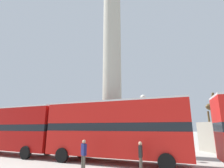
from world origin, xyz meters
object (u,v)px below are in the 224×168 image
object	(u,v)px
bus_a	(9,128)
pedestrian_by_plinth	(141,155)
pedestrian_near_lamp	(84,153)
equestrian_statue	(219,134)
street_lamp	(144,117)
monument_column	(112,63)
bus_b	(115,128)

from	to	relation	value
bus_a	pedestrian_by_plinth	xyz separation A→B (m)	(13.19, -2.90, -1.46)
pedestrian_near_lamp	pedestrian_by_plinth	xyz separation A→B (m)	(3.30, 0.61, -0.05)
equestrian_statue	street_lamp	world-z (taller)	equestrian_statue
bus_a	equestrian_statue	bearing A→B (deg)	28.81
equestrian_statue	pedestrian_by_plinth	bearing A→B (deg)	-150.45
monument_column	bus_a	bearing A→B (deg)	-157.96
bus_b	street_lamp	xyz separation A→B (m)	(1.81, 2.51, 0.89)
street_lamp	bus_b	bearing A→B (deg)	-125.88
bus_b	bus_a	bearing A→B (deg)	179.62
monument_column	pedestrian_by_plinth	xyz separation A→B (m)	(3.89, -6.67, -8.47)
street_lamp	pedestrian_near_lamp	xyz separation A→B (m)	(-2.94, -5.26, -2.32)
monument_column	equestrian_statue	size ratio (longest dim) A/B	4.06
street_lamp	pedestrian_by_plinth	bearing A→B (deg)	-85.56
equestrian_statue	street_lamp	xyz separation A→B (m)	(-6.94, -6.70, 1.50)
monument_column	bus_a	xyz separation A→B (m)	(-9.30, -3.77, -7.01)
monument_column	pedestrian_by_plinth	size ratio (longest dim) A/B	15.41
street_lamp	pedestrian_by_plinth	world-z (taller)	street_lamp
bus_b	pedestrian_by_plinth	size ratio (longest dim) A/B	6.36
bus_a	equestrian_statue	distance (m)	21.51
monument_column	bus_a	distance (m)	12.24
monument_column	street_lamp	size ratio (longest dim) A/B	4.86
equestrian_statue	bus_a	bearing A→B (deg)	172.79
bus_a	bus_b	world-z (taller)	bus_b
bus_a	pedestrian_near_lamp	distance (m)	10.60
monument_column	bus_b	xyz separation A→B (m)	(1.72, -4.53, -6.99)
bus_a	pedestrian_by_plinth	bearing A→B (deg)	-6.72
monument_column	bus_a	world-z (taller)	monument_column
monument_column	bus_b	distance (m)	8.50
bus_a	pedestrian_near_lamp	xyz separation A→B (m)	(9.90, -3.52, -1.40)
bus_a	street_lamp	bearing A→B (deg)	13.42
equestrian_statue	pedestrian_near_lamp	bearing A→B (deg)	-159.90
equestrian_statue	bus_b	bearing A→B (deg)	-163.90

